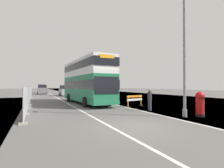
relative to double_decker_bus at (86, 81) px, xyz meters
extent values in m
cube|color=#565451|center=(-0.95, -12.46, -2.67)|extent=(140.00, 280.00, 0.10)
cube|color=#B2AFA8|center=(2.54, -12.46, -2.62)|extent=(0.24, 196.00, 0.01)
cube|color=silver|center=(-1.96, -12.46, -2.62)|extent=(0.16, 168.00, 0.01)
cube|color=#1E6B47|center=(0.00, 0.01, -0.88)|extent=(3.20, 11.38, 2.77)
cube|color=silver|center=(0.00, 0.01, 0.70)|extent=(3.20, 11.38, 0.40)
cube|color=silver|center=(0.00, 0.01, 1.60)|extent=(3.17, 11.27, 1.40)
cube|color=black|center=(0.00, 0.01, -0.47)|extent=(3.23, 11.50, 0.89)
cube|color=black|center=(0.00, 0.01, 1.60)|extent=(3.22, 11.44, 0.77)
cube|color=black|center=(0.35, -5.62, -0.54)|extent=(2.30, 0.20, 1.52)
cube|color=orange|center=(0.35, -5.62, 1.99)|extent=(1.38, 0.15, 0.32)
cube|color=#1E6B47|center=(0.00, 0.01, -2.09)|extent=(3.23, 11.50, 0.36)
cylinder|color=black|center=(-1.03, -3.55, -2.12)|extent=(0.36, 1.02, 1.00)
cylinder|color=black|center=(1.47, -3.39, -2.12)|extent=(0.36, 1.02, 1.00)
cylinder|color=black|center=(-1.44, 3.02, -2.12)|extent=(0.36, 1.02, 1.00)
cylinder|color=black|center=(1.05, 3.17, -2.12)|extent=(0.36, 1.02, 1.00)
cylinder|color=gray|center=(3.57, -11.26, 2.04)|extent=(0.18, 0.18, 9.31)
cylinder|color=gray|center=(3.57, -11.26, -2.37)|extent=(0.29, 0.29, 0.50)
cylinder|color=black|center=(4.57, -11.59, -2.53)|extent=(0.58, 0.58, 0.18)
cylinder|color=#B71414|center=(4.57, -11.59, -1.85)|extent=(0.54, 0.54, 1.17)
sphere|color=#B71414|center=(4.57, -11.59, -1.27)|extent=(0.60, 0.60, 0.60)
cube|color=black|center=(4.57, -11.87, -1.41)|extent=(0.22, 0.03, 0.07)
cube|color=orange|center=(3.60, -4.82, -1.63)|extent=(1.90, 0.50, 0.20)
cube|color=white|center=(3.60, -4.82, -1.95)|extent=(1.90, 0.50, 0.20)
cube|color=orange|center=(2.75, -5.01, -2.12)|extent=(0.08, 0.08, 0.99)
cube|color=black|center=(2.75, -5.01, -2.58)|extent=(0.23, 0.46, 0.08)
cube|color=orange|center=(4.45, -4.63, -2.12)|extent=(0.08, 0.08, 0.99)
cube|color=black|center=(4.45, -4.63, -2.58)|extent=(0.23, 0.46, 0.08)
cube|color=#A8AAAD|center=(-5.98, -8.03, -1.62)|extent=(0.04, 3.26, 1.89)
cube|color=#A8AAAD|center=(-5.98, -4.63, -1.62)|extent=(0.04, 3.26, 1.89)
cube|color=#A8AAAD|center=(-5.98, -1.23, -1.62)|extent=(0.04, 3.26, 1.89)
cube|color=#A8AAAD|center=(-5.98, 2.17, -1.62)|extent=(0.04, 3.26, 1.89)
cube|color=#A8AAAD|center=(-5.98, 5.57, -1.62)|extent=(0.04, 3.26, 1.89)
cube|color=#A8AAAD|center=(-5.98, 8.97, -1.62)|extent=(0.04, 3.26, 1.89)
cube|color=#A8AAAD|center=(-5.98, 12.37, -1.62)|extent=(0.04, 3.26, 1.89)
cylinder|color=#939699|center=(-5.98, -9.73, -1.62)|extent=(0.06, 0.06, 1.99)
cube|color=gray|center=(-5.98, -9.73, -2.56)|extent=(0.44, 0.20, 0.12)
cylinder|color=#939699|center=(-5.98, -6.33, -1.62)|extent=(0.06, 0.06, 1.99)
cube|color=gray|center=(-5.98, -6.33, -2.56)|extent=(0.44, 0.20, 0.12)
cylinder|color=#939699|center=(-5.98, -2.93, -1.62)|extent=(0.06, 0.06, 1.99)
cube|color=gray|center=(-5.98, -2.93, -2.56)|extent=(0.44, 0.20, 0.12)
cylinder|color=#939699|center=(-5.98, 0.47, -1.62)|extent=(0.06, 0.06, 1.99)
cube|color=gray|center=(-5.98, 0.47, -2.56)|extent=(0.44, 0.20, 0.12)
cylinder|color=#939699|center=(-5.98, 3.87, -1.62)|extent=(0.06, 0.06, 1.99)
cube|color=gray|center=(-5.98, 3.87, -2.56)|extent=(0.44, 0.20, 0.12)
cylinder|color=#939699|center=(-5.98, 7.27, -1.62)|extent=(0.06, 0.06, 1.99)
cube|color=gray|center=(-5.98, 7.27, -2.56)|extent=(0.44, 0.20, 0.12)
cylinder|color=#939699|center=(-5.98, 10.67, -1.62)|extent=(0.06, 0.06, 1.99)
cube|color=gray|center=(-5.98, 10.67, -2.56)|extent=(0.44, 0.20, 0.12)
cylinder|color=#939699|center=(-5.98, 14.07, -1.62)|extent=(0.06, 0.06, 1.99)
cube|color=gray|center=(-5.98, 14.07, -2.56)|extent=(0.44, 0.20, 0.12)
cube|color=gray|center=(0.11, 16.99, -1.82)|extent=(1.75, 4.52, 1.24)
cube|color=black|center=(0.11, 16.99, -0.84)|extent=(1.61, 2.49, 0.72)
cylinder|color=black|center=(0.99, 18.39, -2.32)|extent=(0.20, 0.60, 0.60)
cylinder|color=black|center=(-0.76, 18.39, -2.32)|extent=(0.20, 0.60, 0.60)
cylinder|color=black|center=(0.99, 15.58, -2.32)|extent=(0.20, 0.60, 0.60)
cylinder|color=black|center=(-0.76, 15.58, -2.32)|extent=(0.20, 0.60, 0.60)
cube|color=slate|center=(-3.85, 26.85, -1.75)|extent=(1.88, 4.14, 1.37)
cube|color=black|center=(-3.85, 26.85, -0.68)|extent=(1.73, 2.28, 0.78)
cylinder|color=black|center=(-2.92, 28.13, -2.32)|extent=(0.20, 0.60, 0.60)
cylinder|color=black|center=(-4.79, 28.13, -2.32)|extent=(0.20, 0.60, 0.60)
cylinder|color=black|center=(-2.92, 25.56, -2.32)|extent=(0.20, 0.60, 0.60)
cylinder|color=black|center=(-4.79, 25.56, -2.32)|extent=(0.20, 0.60, 0.60)
cube|color=slate|center=(-3.12, 35.87, -1.87)|extent=(1.87, 4.04, 1.15)
cube|color=black|center=(-3.12, 35.87, -0.89)|extent=(1.72, 2.22, 0.81)
cylinder|color=black|center=(-2.19, 37.12, -2.32)|extent=(0.20, 0.60, 0.60)
cylinder|color=black|center=(-4.05, 37.12, -2.32)|extent=(0.20, 0.60, 0.60)
cylinder|color=black|center=(-2.19, 34.62, -2.32)|extent=(0.20, 0.60, 0.60)
cylinder|color=black|center=(-4.05, 34.62, -2.32)|extent=(0.20, 0.60, 0.60)
cylinder|color=#2D3342|center=(3.24, -7.86, -2.19)|extent=(0.29, 0.29, 0.87)
cylinder|color=#333338|center=(3.24, -7.86, -1.42)|extent=(0.34, 0.34, 0.68)
sphere|color=#937056|center=(3.24, -7.86, -0.97)|extent=(0.22, 0.22, 0.22)
camera|label=1|loc=(-5.42, -20.14, -0.59)|focal=28.78mm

